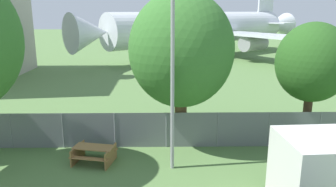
{
  "coord_description": "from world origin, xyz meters",
  "views": [
    {
      "loc": [
        -0.18,
        -5.18,
        6.6
      ],
      "look_at": [
        0.13,
        13.05,
        2.0
      ],
      "focal_mm": 35.0,
      "sensor_mm": 36.0,
      "label": 1
    }
  ],
  "objects_px": {
    "picnic_bench_near_cabin": "(94,153)",
    "tree_left_of_cabin": "(313,63)",
    "portable_cabin": "(333,173)",
    "airplane": "(206,28)",
    "tree_near_hangar": "(181,50)"
  },
  "relations": [
    {
      "from": "tree_left_of_cabin",
      "to": "airplane",
      "type": "bearing_deg",
      "value": 91.62
    },
    {
      "from": "portable_cabin",
      "to": "tree_left_of_cabin",
      "type": "height_order",
      "value": "tree_left_of_cabin"
    },
    {
      "from": "portable_cabin",
      "to": "picnic_bench_near_cabin",
      "type": "bearing_deg",
      "value": 154.72
    },
    {
      "from": "tree_near_hangar",
      "to": "tree_left_of_cabin",
      "type": "xyz_separation_m",
      "value": [
        6.49,
        0.19,
        -0.66
      ]
    },
    {
      "from": "airplane",
      "to": "picnic_bench_near_cabin",
      "type": "xyz_separation_m",
      "value": [
        -9.54,
        -35.22,
        -3.71
      ]
    },
    {
      "from": "picnic_bench_near_cabin",
      "to": "tree_left_of_cabin",
      "type": "bearing_deg",
      "value": 12.41
    },
    {
      "from": "picnic_bench_near_cabin",
      "to": "portable_cabin",
      "type": "bearing_deg",
      "value": -22.1
    },
    {
      "from": "portable_cabin",
      "to": "tree_near_hangar",
      "type": "bearing_deg",
      "value": 127.28
    },
    {
      "from": "airplane",
      "to": "tree_left_of_cabin",
      "type": "bearing_deg",
      "value": 53.14
    },
    {
      "from": "portable_cabin",
      "to": "tree_left_of_cabin",
      "type": "distance_m",
      "value": 6.74
    },
    {
      "from": "portable_cabin",
      "to": "airplane",
      "type": "bearing_deg",
      "value": 85.79
    },
    {
      "from": "tree_near_hangar",
      "to": "airplane",
      "type": "bearing_deg",
      "value": 80.47
    },
    {
      "from": "tree_left_of_cabin",
      "to": "portable_cabin",
      "type": "bearing_deg",
      "value": -105.42
    },
    {
      "from": "airplane",
      "to": "tree_near_hangar",
      "type": "relative_size",
      "value": 4.7
    },
    {
      "from": "picnic_bench_near_cabin",
      "to": "tree_left_of_cabin",
      "type": "height_order",
      "value": "tree_left_of_cabin"
    }
  ]
}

